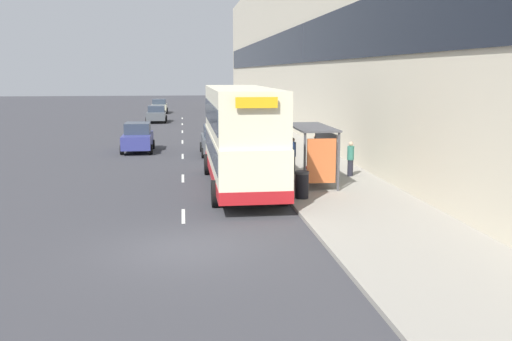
% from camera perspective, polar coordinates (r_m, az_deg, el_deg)
% --- Properties ---
extents(ground_plane, '(220.00, 220.00, 0.00)m').
position_cam_1_polar(ground_plane, '(16.34, -7.24, -7.84)').
color(ground_plane, '#38383D').
extents(pavement, '(5.00, 93.00, 0.14)m').
position_cam_1_polar(pavement, '(54.68, -0.54, 4.68)').
color(pavement, gray).
rests_on(pavement, ground_plane).
extents(terrace_facade, '(3.10, 93.00, 15.68)m').
position_cam_1_polar(terrace_facade, '(55.16, 3.67, 12.78)').
color(terrace_facade, beige).
rests_on(terrace_facade, ground_plane).
extents(lane_mark_0, '(0.12, 2.00, 0.01)m').
position_cam_1_polar(lane_mark_0, '(20.01, -7.28, -4.54)').
color(lane_mark_0, silver).
rests_on(lane_mark_0, ground_plane).
extents(lane_mark_1, '(0.12, 2.00, 0.01)m').
position_cam_1_polar(lane_mark_1, '(27.05, -7.32, -0.78)').
color(lane_mark_1, silver).
rests_on(lane_mark_1, ground_plane).
extents(lane_mark_2, '(0.12, 2.00, 0.01)m').
position_cam_1_polar(lane_mark_2, '(34.16, -7.35, 1.42)').
color(lane_mark_2, silver).
rests_on(lane_mark_2, ground_plane).
extents(lane_mark_3, '(0.12, 2.00, 0.01)m').
position_cam_1_polar(lane_mark_3, '(41.31, -7.36, 2.85)').
color(lane_mark_3, silver).
rests_on(lane_mark_3, ground_plane).
extents(lane_mark_4, '(0.12, 2.00, 0.01)m').
position_cam_1_polar(lane_mark_4, '(48.47, -7.38, 3.87)').
color(lane_mark_4, silver).
rests_on(lane_mark_4, ground_plane).
extents(lane_mark_5, '(0.12, 2.00, 0.01)m').
position_cam_1_polar(lane_mark_5, '(55.64, -7.38, 4.62)').
color(lane_mark_5, silver).
rests_on(lane_mark_5, ground_plane).
extents(lane_mark_6, '(0.12, 2.00, 0.01)m').
position_cam_1_polar(lane_mark_6, '(62.82, -7.39, 5.20)').
color(lane_mark_6, silver).
rests_on(lane_mark_6, ground_plane).
extents(bus_shelter, '(1.60, 4.20, 2.48)m').
position_cam_1_polar(bus_shelter, '(24.77, 6.08, 2.65)').
color(bus_shelter, '#4C4C51').
rests_on(bus_shelter, ground_plane).
extents(double_decker_bus_near, '(2.85, 10.66, 4.30)m').
position_cam_1_polar(double_decker_bus_near, '(24.23, -1.55, 3.52)').
color(double_decker_bus_near, beige).
rests_on(double_decker_bus_near, ground_plane).
extents(car_0, '(2.02, 4.23, 1.65)m').
position_cam_1_polar(car_0, '(58.17, -9.93, 5.59)').
color(car_0, '#4C5156').
rests_on(car_0, ground_plane).
extents(car_1, '(2.01, 4.39, 1.70)m').
position_cam_1_polar(car_1, '(71.35, -9.65, 6.36)').
color(car_1, '#B7B799').
rests_on(car_1, ground_plane).
extents(car_2, '(1.98, 4.45, 1.81)m').
position_cam_1_polar(car_2, '(34.60, -3.93, 3.06)').
color(car_2, '#4C5156').
rests_on(car_2, ground_plane).
extents(car_3, '(1.95, 4.05, 1.81)m').
position_cam_1_polar(car_3, '(36.66, -11.74, 3.25)').
color(car_3, navy).
rests_on(car_3, ground_plane).
extents(pedestrian_at_shelter, '(0.36, 0.36, 1.81)m').
position_cam_1_polar(pedestrian_at_shelter, '(28.04, 6.00, 1.81)').
color(pedestrian_at_shelter, '#23232D').
rests_on(pedestrian_at_shelter, ground_plane).
extents(pedestrian_1, '(0.34, 0.34, 1.74)m').
position_cam_1_polar(pedestrian_1, '(27.28, 3.65, 1.54)').
color(pedestrian_1, '#23232D').
rests_on(pedestrian_1, ground_plane).
extents(pedestrian_2, '(0.32, 0.32, 1.62)m').
position_cam_1_polar(pedestrian_2, '(26.93, 9.43, 1.19)').
color(pedestrian_2, '#23232D').
rests_on(pedestrian_2, ground_plane).
extents(litter_bin, '(0.55, 0.55, 1.05)m').
position_cam_1_polar(litter_bin, '(22.00, 4.61, -1.41)').
color(litter_bin, black).
rests_on(litter_bin, ground_plane).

